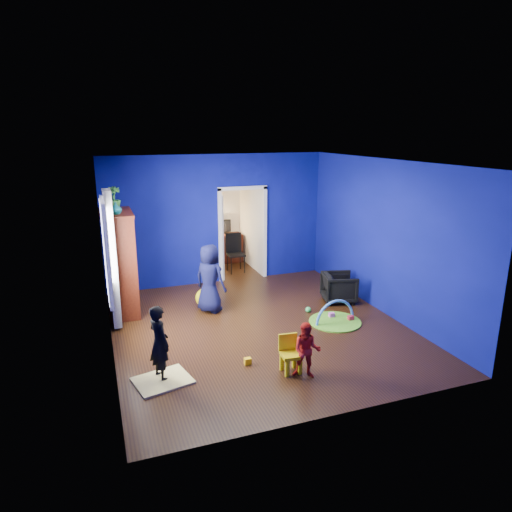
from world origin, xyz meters
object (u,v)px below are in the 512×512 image
object	(u,v)px
child_black	(159,343)
child_navy	(210,278)
kid_chair	(291,356)
armchair	(339,287)
tv_armoire	(120,263)
folding_chair	(236,254)
study_desk	(225,248)
vase	(116,208)
crt_tv	(122,261)
hopper_ball	(205,298)
toddler_red	(307,351)
play_mat	(335,322)

from	to	relation	value
child_black	child_navy	xyz separation A→B (m)	(1.28, 2.19, 0.12)
child_black	kid_chair	distance (m)	1.88
armchair	tv_armoire	distance (m)	4.36
kid_chair	folding_chair	size ratio (longest dim) A/B	0.54
child_navy	study_desk	xyz separation A→B (m)	(1.22, 3.22, -0.29)
vase	folding_chair	size ratio (longest dim) A/B	0.23
tv_armoire	crt_tv	world-z (taller)	tv_armoire
hopper_ball	crt_tv	bearing A→B (deg)	168.52
toddler_red	kid_chair	distance (m)	0.30
child_black	kid_chair	size ratio (longest dim) A/B	2.20
toddler_red	vase	world-z (taller)	vase
toddler_red	play_mat	distance (m)	2.08
hopper_ball	play_mat	distance (m)	2.58
crt_tv	hopper_ball	size ratio (longest dim) A/B	1.85
hopper_ball	kid_chair	bearing A→B (deg)	-78.81
child_black	play_mat	xyz separation A→B (m)	(3.29, 0.88, -0.54)
vase	child_black	bearing A→B (deg)	-82.53
crt_tv	folding_chair	size ratio (longest dim) A/B	0.76
armchair	study_desk	size ratio (longest dim) A/B	0.74
toddler_red	folding_chair	bearing A→B (deg)	111.73
child_black	study_desk	distance (m)	5.95
toddler_red	study_desk	world-z (taller)	toddler_red
vase	tv_armoire	size ratio (longest dim) A/B	0.11
vase	crt_tv	bearing A→B (deg)	82.41
crt_tv	armchair	bearing A→B (deg)	-12.64
armchair	child_black	world-z (taller)	child_black
child_navy	crt_tv	xyz separation A→B (m)	(-1.56, 0.56, 0.36)
child_navy	toddler_red	size ratio (longest dim) A/B	1.63
toddler_red	study_desk	bearing A→B (deg)	112.70
study_desk	toddler_red	bearing A→B (deg)	-95.17
armchair	tv_armoire	bearing A→B (deg)	92.04
kid_chair	folding_chair	world-z (taller)	folding_chair
child_black	kid_chair	bearing A→B (deg)	-124.57
toddler_red	hopper_ball	distance (m)	3.19
child_black	folding_chair	size ratio (longest dim) A/B	1.19
crt_tv	play_mat	size ratio (longest dim) A/B	0.74
child_black	hopper_ball	world-z (taller)	child_black
kid_chair	study_desk	distance (m)	5.90
child_black	folding_chair	world-z (taller)	child_black
folding_chair	hopper_ball	bearing A→B (deg)	-122.38
child_navy	toddler_red	world-z (taller)	child_navy
toddler_red	play_mat	size ratio (longest dim) A/B	0.86
hopper_ball	study_desk	world-z (taller)	study_desk
vase	kid_chair	distance (m)	4.03
armchair	kid_chair	xyz separation A→B (m)	(-2.09, -2.27, -0.05)
vase	armchair	bearing A→B (deg)	-8.58
child_black	child_navy	distance (m)	2.53
vase	study_desk	distance (m)	4.42
child_black	crt_tv	bearing A→B (deg)	-14.43
folding_chair	crt_tv	bearing A→B (deg)	-148.57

